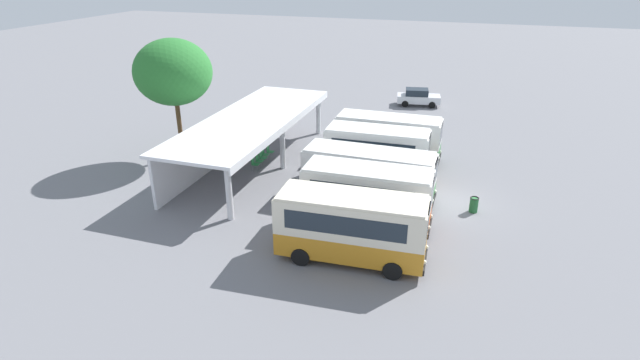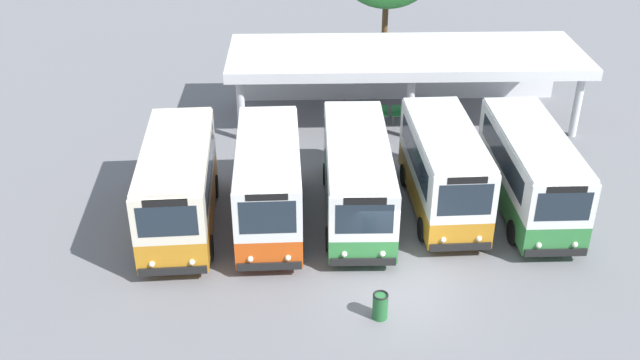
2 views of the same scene
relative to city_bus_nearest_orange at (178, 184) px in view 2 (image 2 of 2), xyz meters
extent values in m
plane|color=slate|center=(7.53, -4.02, -1.84)|extent=(180.00, 180.00, 0.00)
cylinder|color=black|center=(1.24, -2.08, -1.39)|extent=(0.27, 0.91, 0.90)
cylinder|color=black|center=(-1.01, -2.20, -1.39)|extent=(0.27, 0.91, 0.90)
cylinder|color=black|center=(1.01, 2.23, -1.39)|extent=(0.27, 0.91, 0.90)
cylinder|color=black|center=(-1.25, 2.10, -1.39)|extent=(0.27, 0.91, 0.90)
cube|color=orange|center=(0.00, 0.01, -0.89)|extent=(2.73, 7.07, 1.14)
cube|color=beige|center=(0.00, 0.01, 0.53)|extent=(2.73, 7.07, 1.70)
cube|color=beige|center=(0.00, 0.01, 1.44)|extent=(2.65, 6.85, 0.12)
cube|color=black|center=(0.19, -3.48, -1.32)|extent=(2.24, 0.22, 0.28)
cube|color=#1E2833|center=(0.19, -3.44, 0.58)|extent=(1.93, 0.16, 1.11)
cube|color=black|center=(0.19, -3.44, 1.26)|extent=(1.41, 0.13, 0.24)
cube|color=#1E2833|center=(1.16, 0.18, 0.58)|extent=(0.34, 5.55, 0.94)
cube|color=#1E2833|center=(-1.17, 0.05, 0.58)|extent=(0.34, 5.55, 0.94)
sphere|color=#EAEACC|center=(0.84, -3.44, -1.01)|extent=(0.20, 0.20, 0.20)
sphere|color=#EAEACC|center=(-0.46, -3.51, -1.01)|extent=(0.20, 0.20, 0.20)
cylinder|color=black|center=(4.40, -1.98, -1.39)|extent=(0.24, 0.91, 0.90)
cylinder|color=black|center=(2.25, -2.04, -1.39)|extent=(0.24, 0.91, 0.90)
cylinder|color=black|center=(4.29, 2.14, -1.39)|extent=(0.24, 0.91, 0.90)
cylinder|color=black|center=(2.13, 2.08, -1.39)|extent=(0.24, 0.91, 0.90)
cube|color=#D14C14|center=(3.27, 0.05, -0.94)|extent=(2.44, 6.72, 1.05)
cube|color=silver|center=(3.27, 0.05, 0.51)|extent=(2.44, 6.72, 1.85)
cube|color=silver|center=(3.27, 0.05, 1.50)|extent=(2.37, 6.52, 0.12)
cube|color=black|center=(3.36, -3.31, -1.32)|extent=(2.14, 0.16, 0.28)
cube|color=#1E2833|center=(3.36, -3.26, 0.56)|extent=(1.85, 0.10, 1.20)
cube|color=black|center=(3.36, -3.26, 1.32)|extent=(1.35, 0.09, 0.24)
cube|color=#1E2833|center=(4.38, 0.18, 0.56)|extent=(0.19, 5.33, 1.02)
cube|color=#1E2833|center=(2.15, 0.12, 0.56)|extent=(0.19, 5.33, 1.02)
sphere|color=#EAEACC|center=(3.98, -3.28, -1.01)|extent=(0.20, 0.20, 0.20)
sphere|color=#EAEACC|center=(2.74, -3.32, -1.01)|extent=(0.20, 0.20, 0.20)
cylinder|color=black|center=(7.62, -1.67, -1.39)|extent=(0.23, 0.90, 0.90)
cylinder|color=black|center=(5.40, -1.65, -1.39)|extent=(0.23, 0.90, 0.90)
cylinder|color=black|center=(7.67, 3.06, -1.39)|extent=(0.23, 0.90, 0.90)
cylinder|color=black|center=(5.45, 3.08, -1.39)|extent=(0.23, 0.90, 0.90)
cube|color=#337F3D|center=(6.53, 0.70, -1.01)|extent=(2.41, 7.65, 0.91)
cube|color=silver|center=(6.53, 0.70, 0.29)|extent=(2.41, 7.65, 1.69)
cube|color=silver|center=(6.53, 0.70, 1.20)|extent=(2.34, 7.42, 0.12)
cube|color=black|center=(6.49, -3.14, -1.32)|extent=(2.21, 0.13, 0.28)
cube|color=#1E2833|center=(6.49, -3.09, 0.34)|extent=(1.90, 0.07, 1.10)
cube|color=black|center=(6.49, -3.09, 1.02)|extent=(1.39, 0.07, 0.24)
cube|color=#1E2833|center=(7.68, 0.79, 0.34)|extent=(0.11, 6.10, 0.93)
cube|color=#1E2833|center=(5.38, 0.82, 0.34)|extent=(0.11, 6.10, 0.93)
sphere|color=#EAEACC|center=(7.13, -3.14, -1.01)|extent=(0.20, 0.20, 0.20)
sphere|color=#EAEACC|center=(5.85, -3.12, -1.01)|extent=(0.20, 0.20, 0.20)
cylinder|color=black|center=(10.95, -1.05, -1.39)|extent=(0.25, 0.91, 0.90)
cylinder|color=black|center=(8.80, -1.12, -1.39)|extent=(0.25, 0.91, 0.90)
cylinder|color=black|center=(10.80, 3.01, -1.39)|extent=(0.25, 0.91, 0.90)
cylinder|color=black|center=(8.65, 2.93, -1.39)|extent=(0.25, 0.91, 0.90)
cube|color=orange|center=(9.80, 0.94, -0.94)|extent=(2.49, 6.62, 1.04)
cube|color=white|center=(9.80, 0.94, 0.49)|extent=(2.49, 6.62, 1.83)
cube|color=white|center=(9.80, 0.94, 1.47)|extent=(2.41, 6.42, 0.12)
cube|color=black|center=(9.92, -2.36, -1.32)|extent=(2.14, 0.18, 0.28)
cube|color=#1E2833|center=(9.92, -2.31, 0.54)|extent=(1.85, 0.12, 1.19)
cube|color=black|center=(9.92, -2.31, 1.29)|extent=(1.35, 0.10, 0.24)
cube|color=#1E2833|center=(10.91, 1.08, 0.54)|extent=(0.23, 5.23, 1.01)
cube|color=#1E2833|center=(8.68, 1.00, 0.54)|extent=(0.23, 5.23, 1.01)
sphere|color=#EAEACC|center=(10.54, -2.33, -1.01)|extent=(0.20, 0.20, 0.20)
sphere|color=#EAEACC|center=(9.30, -2.37, -1.01)|extent=(0.20, 0.20, 0.20)
cylinder|color=black|center=(14.17, -1.38, -1.39)|extent=(0.23, 0.90, 0.90)
cylinder|color=black|center=(12.01, -1.40, -1.39)|extent=(0.23, 0.90, 0.90)
cylinder|color=black|center=(14.13, 3.09, -1.39)|extent=(0.23, 0.90, 0.90)
cylinder|color=black|center=(11.97, 3.07, -1.39)|extent=(0.23, 0.90, 0.90)
cube|color=#337F3D|center=(13.07, 0.85, -0.93)|extent=(2.32, 7.23, 1.07)
cube|color=white|center=(13.07, 0.85, 0.43)|extent=(2.32, 7.23, 1.66)
cube|color=white|center=(13.07, 0.85, 1.32)|extent=(2.25, 7.01, 0.12)
cube|color=black|center=(13.10, -2.78, -1.32)|extent=(2.15, 0.12, 0.28)
cube|color=#1E2833|center=(13.10, -2.74, 0.48)|extent=(1.85, 0.07, 1.08)
cube|color=black|center=(13.10, -2.74, 1.14)|extent=(1.36, 0.06, 0.24)
cube|color=#1E2833|center=(14.19, 0.96, 0.48)|extent=(0.09, 5.77, 0.91)
cube|color=#1E2833|center=(11.95, 0.94, 0.48)|extent=(0.09, 5.77, 0.91)
sphere|color=#EAEACC|center=(13.72, -2.77, -1.01)|extent=(0.20, 0.20, 0.20)
sphere|color=#EAEACC|center=(12.48, -2.78, -1.01)|extent=(0.20, 0.20, 0.20)
cylinder|color=silver|center=(1.76, 7.33, -0.24)|extent=(0.36, 0.36, 3.20)
cylinder|color=silver|center=(9.42, 7.33, -0.24)|extent=(0.36, 0.36, 3.20)
cylinder|color=silver|center=(17.08, 7.33, -0.24)|extent=(0.36, 0.36, 3.20)
cube|color=white|center=(9.42, 11.93, -0.24)|extent=(16.11, 0.20, 3.20)
cube|color=white|center=(9.42, 9.53, 1.46)|extent=(16.61, 5.50, 0.20)
cube|color=white|center=(9.42, 6.83, 1.22)|extent=(16.61, 0.10, 0.28)
cylinder|color=slate|center=(8.60, 8.75, -1.62)|extent=(0.03, 0.03, 0.44)
cylinder|color=slate|center=(8.25, 8.74, -1.62)|extent=(0.03, 0.03, 0.44)
cylinder|color=slate|center=(8.60, 9.10, -1.62)|extent=(0.03, 0.03, 0.44)
cylinder|color=slate|center=(8.25, 9.09, -1.62)|extent=(0.03, 0.03, 0.44)
cube|color=#2D8C47|center=(8.43, 8.92, -1.38)|extent=(0.45, 0.45, 0.04)
cube|color=#2D8C47|center=(8.42, 9.12, -1.18)|extent=(0.44, 0.05, 0.40)
cylinder|color=slate|center=(9.22, 8.71, -1.62)|extent=(0.03, 0.03, 0.44)
cylinder|color=slate|center=(8.87, 8.71, -1.62)|extent=(0.03, 0.03, 0.44)
cylinder|color=slate|center=(9.21, 9.07, -1.62)|extent=(0.03, 0.03, 0.44)
cylinder|color=slate|center=(8.86, 9.06, -1.62)|extent=(0.03, 0.03, 0.44)
cube|color=#2D8C47|center=(9.04, 8.89, -1.38)|extent=(0.45, 0.45, 0.04)
cube|color=#2D8C47|center=(9.04, 9.09, -1.18)|extent=(0.44, 0.05, 0.40)
cylinder|color=slate|center=(9.84, 8.73, -1.62)|extent=(0.03, 0.03, 0.44)
cylinder|color=slate|center=(9.48, 8.72, -1.62)|extent=(0.03, 0.03, 0.44)
cylinder|color=slate|center=(9.83, 9.08, -1.62)|extent=(0.03, 0.03, 0.44)
cylinder|color=slate|center=(9.48, 9.07, -1.62)|extent=(0.03, 0.03, 0.44)
cube|color=#2D8C47|center=(9.66, 8.90, -1.38)|extent=(0.45, 0.45, 0.04)
cube|color=#2D8C47|center=(9.65, 9.10, -1.18)|extent=(0.44, 0.05, 0.40)
cylinder|color=slate|center=(10.45, 8.84, -1.62)|extent=(0.03, 0.03, 0.44)
cylinder|color=slate|center=(10.10, 8.84, -1.62)|extent=(0.03, 0.03, 0.44)
cylinder|color=slate|center=(10.45, 9.20, -1.62)|extent=(0.03, 0.03, 0.44)
cylinder|color=slate|center=(10.10, 9.19, -1.62)|extent=(0.03, 0.03, 0.44)
cube|color=#2D8C47|center=(10.27, 9.02, -1.38)|extent=(0.45, 0.45, 0.04)
cube|color=#2D8C47|center=(10.27, 9.22, -1.18)|extent=(0.44, 0.05, 0.40)
cylinder|color=slate|center=(11.07, 8.72, -1.62)|extent=(0.03, 0.03, 0.44)
cylinder|color=slate|center=(10.72, 8.72, -1.62)|extent=(0.03, 0.03, 0.44)
cylinder|color=slate|center=(11.06, 9.07, -1.62)|extent=(0.03, 0.03, 0.44)
cylinder|color=slate|center=(10.71, 9.07, -1.62)|extent=(0.03, 0.03, 0.44)
cube|color=#2D8C47|center=(10.89, 8.89, -1.38)|extent=(0.45, 0.45, 0.04)
cube|color=#2D8C47|center=(10.89, 9.09, -1.18)|extent=(0.44, 0.05, 0.40)
cylinder|color=brown|center=(9.00, 14.95, 0.26)|extent=(0.32, 0.32, 4.20)
cylinder|color=#266633|center=(6.84, -5.37, -1.42)|extent=(0.48, 0.48, 0.85)
torus|color=black|center=(6.84, -5.37, -0.97)|extent=(0.49, 0.49, 0.06)
camera|label=1|loc=(-19.67, -4.93, 11.45)|focal=27.89mm
camera|label=2|loc=(4.50, -23.10, 13.09)|focal=41.13mm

